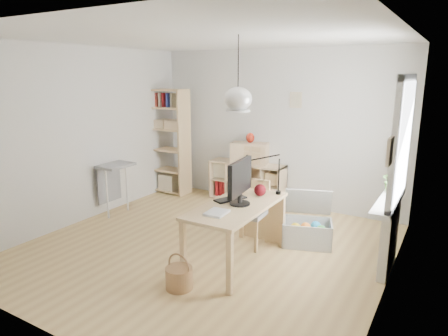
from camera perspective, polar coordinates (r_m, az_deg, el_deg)
The scene contains 20 objects.
ground at distance 5.48m, azimuth -2.54°, elevation -11.24°, with size 4.50×4.50×0.00m, color tan.
room_shell at distance 4.58m, azimuth 2.01°, elevation 9.82°, with size 4.50×4.50×4.50m.
window_unit at distance 4.85m, azimuth 24.18°, elevation 3.49°, with size 0.07×1.16×1.46m.
radiator at distance 5.15m, azimuth 22.55°, elevation -9.15°, with size 0.10×0.80×0.80m, color white.
windowsill at distance 5.02m, azimuth 22.43°, elevation -4.52°, with size 0.22×1.20×0.06m, color white.
desk at distance 4.85m, azimuth 1.88°, elevation -6.22°, with size 0.70×1.50×0.75m.
cube_shelf at distance 7.30m, azimuth 3.26°, elevation -2.41°, with size 1.40×0.38×0.72m.
tall_bookshelf at distance 7.73m, azimuth -8.01°, elevation 4.37°, with size 0.80×0.38×2.00m.
side_table at distance 6.77m, azimuth -15.55°, elevation -0.92°, with size 0.40×0.55×0.85m.
chair at distance 5.43m, azimuth 3.81°, elevation -5.76°, with size 0.46×0.46×0.89m.
wicker_basket at distance 4.51m, azimuth -6.44°, elevation -15.22°, with size 0.30×0.29×0.41m.
storage_chest at distance 5.66m, azimuth 11.89°, elevation -8.25°, with size 0.85×0.90×0.69m.
monitor at distance 4.73m, azimuth 2.30°, elevation -1.71°, with size 0.25×0.62×0.54m.
keyboard at distance 4.98m, azimuth 0.92°, elevation -4.44°, with size 0.15×0.41×0.02m, color black.
task_lamp at distance 5.20m, azimuth 5.27°, elevation 0.07°, with size 0.47×0.17×0.50m.
yarn_ball at distance 5.13m, azimuth 5.17°, elevation -3.16°, with size 0.15×0.15×0.15m, color #4F0A11.
paper_tray at distance 4.50m, azimuth -1.05°, elevation -6.40°, with size 0.21×0.27×0.03m, color white.
drawer_chest at distance 7.09m, azimuth 3.67°, elevation 2.15°, with size 0.65×0.30×0.37m, color #CFB288.
red_vase at distance 7.04m, azimuth 3.77°, elevation 4.33°, with size 0.15×0.15×0.18m, color maroon.
potted_plant at distance 5.31m, azimuth 22.95°, elevation -1.69°, with size 0.25×0.22×0.28m, color #346124.
Camera 1 is at (2.74, -4.16, 2.29)m, focal length 32.00 mm.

